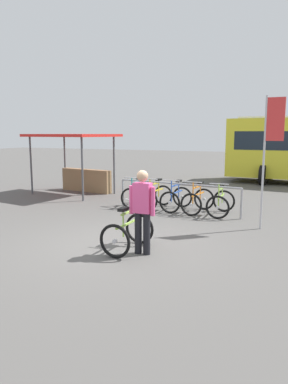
% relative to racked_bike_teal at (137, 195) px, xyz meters
% --- Properties ---
extents(ground_plane, '(80.00, 80.00, 0.00)m').
position_rel_racked_bike_teal_xyz_m(ground_plane, '(1.43, -3.90, -0.37)').
color(ground_plane, '#514F4C').
extents(bike_rack_rail, '(3.90, 0.38, 0.88)m').
position_rel_racked_bike_teal_xyz_m(bike_rack_rail, '(1.48, -0.30, 0.32)').
color(bike_rack_rail, '#99999E').
rests_on(bike_rack_rail, ground).
extents(racked_bike_teal, '(0.72, 1.13, 0.97)m').
position_rel_racked_bike_teal_xyz_m(racked_bike_teal, '(0.00, 0.00, 0.00)').
color(racked_bike_teal, black).
rests_on(racked_bike_teal, ground).
extents(racked_bike_yellow, '(0.76, 1.16, 0.97)m').
position_rel_racked_bike_teal_xyz_m(racked_bike_yellow, '(0.70, -0.06, 0.00)').
color(racked_bike_yellow, black).
rests_on(racked_bike_yellow, ground).
extents(racked_bike_blue, '(0.70, 1.13, 0.97)m').
position_rel_racked_bike_teal_xyz_m(racked_bike_blue, '(1.39, -0.12, 0.00)').
color(racked_bike_blue, black).
rests_on(racked_bike_blue, ground).
extents(racked_bike_orange, '(0.76, 1.15, 0.97)m').
position_rel_racked_bike_teal_xyz_m(racked_bike_orange, '(2.09, -0.18, -0.00)').
color(racked_bike_orange, black).
rests_on(racked_bike_orange, ground).
extents(racked_bike_lime, '(0.72, 1.15, 0.98)m').
position_rel_racked_bike_teal_xyz_m(racked_bike_lime, '(2.79, -0.24, -0.00)').
color(racked_bike_lime, black).
rests_on(racked_bike_lime, ground).
extents(featured_bicycle, '(0.68, 1.21, 1.09)m').
position_rel_racked_bike_teal_xyz_m(featured_bicycle, '(1.84, -4.04, 0.12)').
color(featured_bicycle, black).
rests_on(featured_bicycle, ground).
extents(person_with_featured_bike, '(0.53, 0.22, 1.64)m').
position_rel_racked_bike_teal_xyz_m(person_with_featured_bike, '(2.18, -4.22, 0.54)').
color(person_with_featured_bike, black).
rests_on(person_with_featured_bike, ground).
extents(market_stall, '(3.38, 2.69, 2.30)m').
position_rel_racked_bike_teal_xyz_m(market_stall, '(-3.20, 1.38, 1.03)').
color(market_stall, '#4C4C51').
rests_on(market_stall, ground).
extents(banner_flag, '(0.45, 0.05, 3.20)m').
position_rel_racked_bike_teal_xyz_m(banner_flag, '(4.15, -1.31, 1.86)').
color(banner_flag, '#B2B2B7').
rests_on(banner_flag, ground).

